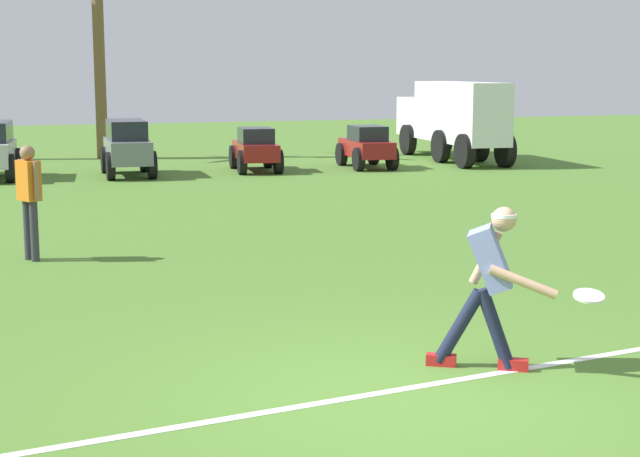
{
  "coord_description": "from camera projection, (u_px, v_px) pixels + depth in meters",
  "views": [
    {
      "loc": [
        -2.91,
        -6.81,
        2.57
      ],
      "look_at": [
        0.28,
        2.88,
        0.9
      ],
      "focal_mm": 55.0,
      "sensor_mm": 36.0,
      "label": 1
    }
  ],
  "objects": [
    {
      "name": "ground_plane",
      "position": [
        400.0,
        399.0,
        7.7
      ],
      "size": [
        80.0,
        80.0,
        0.0
      ],
      "primitive_type": "plane",
      "color": "#4D782C"
    },
    {
      "name": "field_line_paint",
      "position": [
        391.0,
        391.0,
        7.89
      ],
      "size": [
        22.15,
        3.32,
        0.01
      ],
      "primitive_type": "cube",
      "rotation": [
        0.0,
        0.0,
        0.14
      ],
      "color": "white",
      "rests_on": "ground_plane"
    },
    {
      "name": "frisbee_thrower",
      "position": [
        489.0,
        278.0,
        8.37
      ],
      "size": [
        0.9,
        0.79,
        1.42
      ],
      "color": "#191E38",
      "rests_on": "ground_plane"
    },
    {
      "name": "frisbee_in_flight",
      "position": [
        589.0,
        296.0,
        8.01
      ],
      "size": [
        0.31,
        0.31,
        0.08
      ],
      "color": "white"
    },
    {
      "name": "teammate_near_sideline",
      "position": [
        29.0,
        192.0,
        13.13
      ],
      "size": [
        0.33,
        0.47,
        1.56
      ],
      "color": "#33333D",
      "rests_on": "ground_plane"
    },
    {
      "name": "parked_car_slot_b",
      "position": [
        127.0,
        146.0,
        23.62
      ],
      "size": [
        1.21,
        2.43,
        1.34
      ],
      "color": "slate",
      "rests_on": "ground_plane"
    },
    {
      "name": "parked_car_slot_c",
      "position": [
        255.0,
        149.0,
        24.71
      ],
      "size": [
        1.28,
        2.28,
        1.1
      ],
      "color": "maroon",
      "rests_on": "ground_plane"
    },
    {
      "name": "parked_car_slot_d",
      "position": [
        367.0,
        146.0,
        25.53
      ],
      "size": [
        1.2,
        2.25,
        1.1
      ],
      "color": "maroon",
      "rests_on": "ground_plane"
    },
    {
      "name": "box_truck",
      "position": [
        453.0,
        117.0,
        27.54
      ],
      "size": [
        1.67,
        5.96,
        2.2
      ],
      "color": "silver",
      "rests_on": "ground_plane"
    },
    {
      "name": "palm_tree_left_of_centre",
      "position": [
        97.0,
        5.0,
        27.68
      ],
      "size": [
        3.21,
        3.46,
        7.37
      ],
      "color": "brown",
      "rests_on": "ground_plane"
    }
  ]
}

